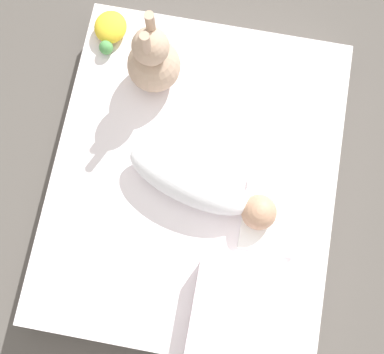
# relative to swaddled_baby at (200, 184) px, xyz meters

# --- Properties ---
(ground_plane) EXTENTS (12.00, 12.00, 0.00)m
(ground_plane) POSITION_rel_swaddled_baby_xyz_m (-0.04, -0.03, -0.23)
(ground_plane) COLOR #514C47
(bed_mattress) EXTENTS (1.25, 1.04, 0.16)m
(bed_mattress) POSITION_rel_swaddled_baby_xyz_m (-0.04, -0.03, -0.15)
(bed_mattress) COLOR white
(bed_mattress) RESTS_ON ground_plane
(burp_cloth) EXTENTS (0.25, 0.20, 0.02)m
(burp_cloth) POSITION_rel_swaddled_baby_xyz_m (0.06, 0.27, -0.06)
(burp_cloth) COLOR white
(burp_cloth) RESTS_ON bed_mattress
(swaddled_baby) EXTENTS (0.29, 0.56, 0.14)m
(swaddled_baby) POSITION_rel_swaddled_baby_xyz_m (0.00, 0.00, 0.00)
(swaddled_baby) COLOR white
(swaddled_baby) RESTS_ON bed_mattress
(pillow) EXTENTS (0.36, 0.34, 0.11)m
(pillow) POSITION_rel_swaddled_baby_xyz_m (0.44, 0.22, -0.01)
(pillow) COLOR white
(pillow) RESTS_ON bed_mattress
(bunny_plush) EXTENTS (0.20, 0.20, 0.37)m
(bunny_plush) POSITION_rel_swaddled_baby_xyz_m (-0.40, -0.24, 0.07)
(bunny_plush) COLOR tan
(bunny_plush) RESTS_ON bed_mattress
(turtle_plush) EXTENTS (0.18, 0.12, 0.07)m
(turtle_plush) POSITION_rel_swaddled_baby_xyz_m (-0.54, -0.45, -0.03)
(turtle_plush) COLOR yellow
(turtle_plush) RESTS_ON bed_mattress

